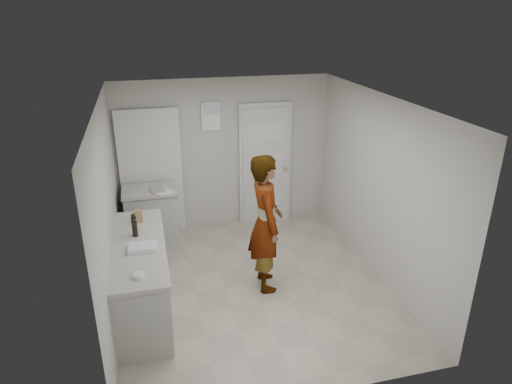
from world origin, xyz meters
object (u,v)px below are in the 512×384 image
object	(u,v)px
cake_mix_box	(138,216)
spice_jar	(139,216)
egg_bowl	(139,275)
person	(266,223)
baking_dish	(143,248)
oil_cruet_b	(134,225)
oil_cruet_a	(135,228)

from	to	relation	value
cake_mix_box	spice_jar	bearing A→B (deg)	97.47
spice_jar	cake_mix_box	bearing A→B (deg)	-90.45
spice_jar	egg_bowl	bearing A→B (deg)	-90.71
person	spice_jar	world-z (taller)	person
egg_bowl	baking_dish	bearing A→B (deg)	84.86
spice_jar	baking_dish	world-z (taller)	spice_jar
person	egg_bowl	bearing A→B (deg)	122.43
person	spice_jar	xyz separation A→B (m)	(-1.59, 0.54, 0.03)
oil_cruet_b	egg_bowl	size ratio (longest dim) A/B	2.55
spice_jar	oil_cruet_b	world-z (taller)	oil_cruet_b
oil_cruet_a	baking_dish	xyz separation A→B (m)	(0.08, -0.36, -0.09)
spice_jar	egg_bowl	xyz separation A→B (m)	(-0.02, -1.44, -0.01)
spice_jar	person	bearing A→B (deg)	-18.85
person	baking_dish	world-z (taller)	person
cake_mix_box	baking_dish	distance (m)	0.75
baking_dish	egg_bowl	distance (m)	0.59
baking_dish	oil_cruet_a	bearing A→B (deg)	102.00
cake_mix_box	oil_cruet_b	world-z (taller)	oil_cruet_b
egg_bowl	spice_jar	bearing A→B (deg)	89.29
oil_cruet_b	person	bearing A→B (deg)	-2.17
oil_cruet_a	person	bearing A→B (deg)	-1.64
person	spice_jar	bearing A→B (deg)	74.40
person	baking_dish	xyz separation A→B (m)	(-1.56, -0.31, 0.02)
person	baking_dish	size ratio (longest dim) A/B	5.52
oil_cruet_b	baking_dish	distance (m)	0.40
oil_cruet_b	spice_jar	bearing A→B (deg)	84.44
cake_mix_box	spice_jar	xyz separation A→B (m)	(0.00, 0.11, -0.05)
oil_cruet_a	egg_bowl	bearing A→B (deg)	-88.58
cake_mix_box	spice_jar	distance (m)	0.12
spice_jar	oil_cruet_b	distance (m)	0.50
cake_mix_box	spice_jar	size ratio (longest dim) A/B	2.36
spice_jar	oil_cruet_b	bearing A→B (deg)	-95.56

